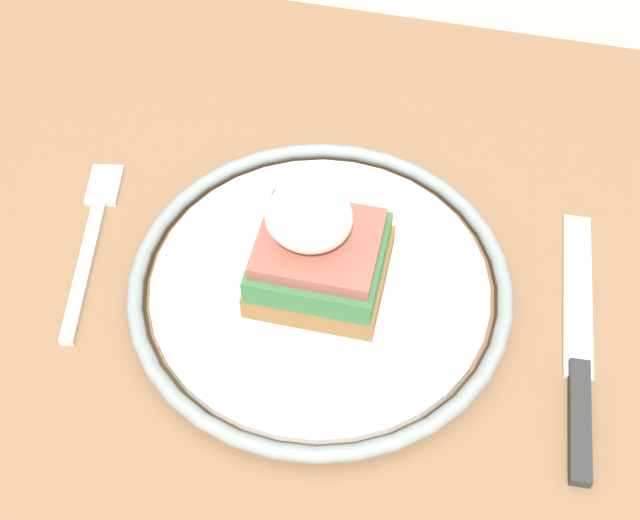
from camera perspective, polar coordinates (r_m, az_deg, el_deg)
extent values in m
cube|color=#846042|center=(0.57, -2.65, -5.08)|extent=(0.89, 0.64, 0.03)
cylinder|color=#846042|center=(1.12, -17.94, -0.15)|extent=(0.06, 0.06, 0.71)
cylinder|color=white|center=(0.57, 0.00, -1.82)|extent=(0.22, 0.22, 0.01)
torus|color=gray|center=(0.56, 0.00, -1.53)|extent=(0.24, 0.24, 0.01)
cube|color=olive|center=(0.55, 0.00, -0.70)|extent=(0.08, 0.08, 0.02)
cube|color=#38703D|center=(0.54, -0.06, 0.22)|extent=(0.08, 0.07, 0.02)
cube|color=#9E5647|center=(0.53, -0.08, 1.07)|extent=(0.07, 0.06, 0.01)
ellipsoid|color=white|center=(0.51, -0.72, 2.78)|extent=(0.05, 0.05, 0.04)
cube|color=silver|center=(0.60, -14.88, -0.61)|extent=(0.03, 0.11, 0.00)
cube|color=silver|center=(0.65, -13.63, 4.68)|extent=(0.03, 0.04, 0.00)
cube|color=#2D2D2D|center=(0.54, 16.30, -9.83)|extent=(0.02, 0.08, 0.01)
cube|color=silver|center=(0.60, 16.16, -2.02)|extent=(0.03, 0.13, 0.00)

